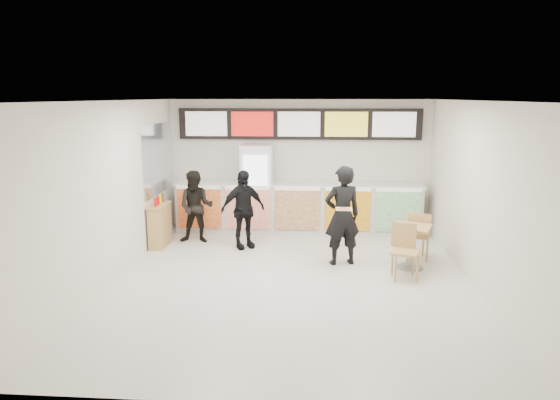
# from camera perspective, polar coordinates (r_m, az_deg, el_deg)

# --- Properties ---
(floor) EXTENTS (7.00, 7.00, 0.00)m
(floor) POSITION_cam_1_polar(r_m,az_deg,el_deg) (8.58, 1.29, -9.19)
(floor) COLOR beige
(floor) RESTS_ON ground
(ceiling) EXTENTS (7.00, 7.00, 0.00)m
(ceiling) POSITION_cam_1_polar(r_m,az_deg,el_deg) (8.01, 1.39, 11.29)
(ceiling) COLOR white
(ceiling) RESTS_ON wall_back
(wall_back) EXTENTS (6.00, 0.00, 6.00)m
(wall_back) POSITION_cam_1_polar(r_m,az_deg,el_deg) (11.61, 2.17, 4.02)
(wall_back) COLOR silver
(wall_back) RESTS_ON floor
(wall_left) EXTENTS (0.00, 7.00, 7.00)m
(wall_left) POSITION_cam_1_polar(r_m,az_deg,el_deg) (8.82, -18.52, 0.92)
(wall_left) COLOR silver
(wall_left) RESTS_ON floor
(wall_right) EXTENTS (0.00, 7.00, 7.00)m
(wall_right) POSITION_cam_1_polar(r_m,az_deg,el_deg) (8.56, 21.82, 0.37)
(wall_right) COLOR silver
(wall_right) RESTS_ON floor
(service_counter) EXTENTS (5.56, 0.77, 1.14)m
(service_counter) POSITION_cam_1_polar(r_m,az_deg,el_deg) (11.37, 2.06, -0.90)
(service_counter) COLOR silver
(service_counter) RESTS_ON floor
(menu_board) EXTENTS (5.50, 0.14, 0.70)m
(menu_board) POSITION_cam_1_polar(r_m,az_deg,el_deg) (11.43, 2.19, 8.68)
(menu_board) COLOR black
(menu_board) RESTS_ON wall_back
(drinks_fridge) EXTENTS (0.70, 0.67, 2.00)m
(drinks_fridge) POSITION_cam_1_polar(r_m,az_deg,el_deg) (11.37, -2.63, 1.30)
(drinks_fridge) COLOR white
(drinks_fridge) RESTS_ON floor
(mirror_panel) EXTENTS (0.01, 2.00, 1.50)m
(mirror_panel) POSITION_cam_1_polar(r_m,az_deg,el_deg) (11.06, -13.74, 4.60)
(mirror_panel) COLOR #B2B7BF
(mirror_panel) RESTS_ON wall_left
(customer_main) EXTENTS (0.77, 0.61, 1.85)m
(customer_main) POSITION_cam_1_polar(r_m,az_deg,el_deg) (9.21, 7.13, -1.78)
(customer_main) COLOR black
(customer_main) RESTS_ON floor
(customer_left) EXTENTS (0.76, 0.60, 1.54)m
(customer_left) POSITION_cam_1_polar(r_m,az_deg,el_deg) (10.70, -9.56, -0.78)
(customer_left) COLOR black
(customer_left) RESTS_ON floor
(customer_mid) EXTENTS (1.01, 0.84, 1.62)m
(customer_mid) POSITION_cam_1_polar(r_m,az_deg,el_deg) (10.18, -4.26, -1.08)
(customer_mid) COLOR black
(customer_mid) RESTS_ON floor
(pizza_slice) EXTENTS (0.36, 0.36, 0.02)m
(pizza_slice) POSITION_cam_1_polar(r_m,az_deg,el_deg) (8.72, 7.32, -0.98)
(pizza_slice) COLOR beige
(pizza_slice) RESTS_ON customer_main
(cafe_table) EXTENTS (0.97, 1.66, 0.94)m
(cafe_table) POSITION_cam_1_polar(r_m,az_deg,el_deg) (9.30, 14.78, -4.34)
(cafe_table) COLOR tan
(cafe_table) RESTS_ON floor
(condiment_ledge) EXTENTS (0.32, 0.79, 1.05)m
(condiment_ledge) POSITION_cam_1_polar(r_m,az_deg,el_deg) (10.65, -13.56, -2.77)
(condiment_ledge) COLOR tan
(condiment_ledge) RESTS_ON floor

